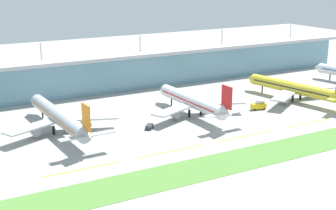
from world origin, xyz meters
TOP-DOWN VIEW (x-y plane):
  - ground_plane at (0.00, 0.00)m, footprint 600.00×600.00m
  - terminal_building at (-0.00, 104.59)m, footprint 288.00×34.00m
  - airliner_near_middle at (-65.81, 41.05)m, footprint 48.78×68.60m
  - airliner_center at (-5.31, 34.37)m, footprint 48.79×58.59m
  - airliner_far_middle at (53.47, 31.45)m, footprint 48.07×61.89m
  - taxiway_stripe_west at (-71.00, -0.22)m, footprint 28.00×0.70m
  - taxiway_stripe_mid_west at (-37.00, -0.22)m, footprint 28.00×0.70m
  - taxiway_stripe_centre at (-3.00, -0.22)m, footprint 28.00×0.70m
  - taxiway_stripe_mid_east at (31.00, -0.22)m, footprint 28.00×0.70m
  - grass_verge at (0.00, -19.57)m, footprint 300.00×18.00m
  - pushback_tug at (-31.97, 26.82)m, footprint 4.75×4.86m
  - fuel_truck at (27.04, 27.23)m, footprint 7.58×4.02m

SIDE VIEW (x-z plane):
  - ground_plane at x=0.00m, z-range 0.00..0.00m
  - taxiway_stripe_west at x=-71.00m, z-range 0.00..0.04m
  - taxiway_stripe_mid_west at x=-37.00m, z-range 0.00..0.04m
  - taxiway_stripe_centre at x=-3.00m, z-range 0.00..0.04m
  - taxiway_stripe_mid_east at x=31.00m, z-range 0.00..0.04m
  - grass_verge at x=0.00m, z-range 0.00..0.10m
  - pushback_tug at x=-31.97m, z-range 0.18..2.03m
  - fuel_truck at x=27.04m, z-range -0.21..4.74m
  - airliner_center at x=-5.31m, z-range -3.01..15.89m
  - airliner_far_middle at x=53.47m, z-range -3.00..15.90m
  - airliner_near_middle at x=-65.81m, z-range -3.00..15.90m
  - terminal_building at x=0.00m, z-range -4.30..24.61m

